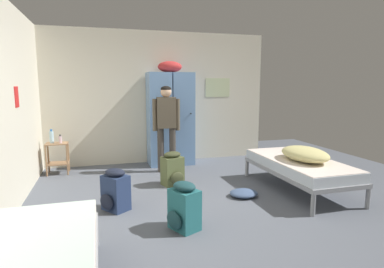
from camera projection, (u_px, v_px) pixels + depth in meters
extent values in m
plane|color=#565B66|center=(198.00, 208.00, 4.24)|extent=(8.74, 8.74, 0.00)
cube|color=beige|center=(158.00, 98.00, 6.65)|extent=(4.64, 0.06, 2.69)
cube|color=beige|center=(218.00, 88.00, 6.94)|extent=(0.55, 0.01, 0.40)
cube|color=red|center=(17.00, 97.00, 4.30)|extent=(0.01, 0.20, 0.28)
cube|color=#6B93C6|center=(159.00, 119.00, 6.40)|extent=(0.44, 0.52, 1.85)
cylinder|color=black|center=(168.00, 114.00, 6.16)|extent=(0.02, 0.03, 0.02)
cube|color=#6B93C6|center=(181.00, 119.00, 6.53)|extent=(0.44, 0.52, 1.85)
cylinder|color=black|center=(191.00, 114.00, 6.29)|extent=(0.02, 0.03, 0.02)
ellipsoid|color=red|center=(170.00, 67.00, 6.31)|extent=(0.48, 0.36, 0.22)
cylinder|color=#99704C|center=(46.00, 161.00, 5.65)|extent=(0.03, 0.03, 0.55)
cylinder|color=#99704C|center=(67.00, 160.00, 5.75)|extent=(0.03, 0.03, 0.55)
cylinder|color=#99704C|center=(48.00, 158.00, 5.91)|extent=(0.03, 0.03, 0.55)
cylinder|color=#99704C|center=(69.00, 157.00, 6.01)|extent=(0.03, 0.03, 0.55)
cube|color=#99704C|center=(58.00, 163.00, 5.84)|extent=(0.38, 0.30, 0.02)
cube|color=#99704C|center=(57.00, 144.00, 5.79)|extent=(0.38, 0.30, 0.02)
cylinder|color=gray|center=(288.00, 165.00, 5.93)|extent=(0.06, 0.06, 0.28)
cylinder|color=gray|center=(247.00, 168.00, 5.70)|extent=(0.06, 0.06, 0.28)
cylinder|color=gray|center=(368.00, 199.00, 4.19)|extent=(0.06, 0.06, 0.28)
cylinder|color=gray|center=(313.00, 205.00, 3.95)|extent=(0.06, 0.06, 0.28)
cube|color=gray|center=(299.00, 170.00, 4.92)|extent=(0.90, 1.90, 0.06)
cube|color=silver|center=(299.00, 164.00, 4.90)|extent=(0.87, 1.84, 0.14)
cube|color=silver|center=(299.00, 159.00, 4.89)|extent=(0.86, 1.82, 0.01)
cylinder|color=gray|center=(2.00, 244.00, 2.99)|extent=(0.06, 0.06, 0.28)
cylinder|color=gray|center=(96.00, 232.00, 3.23)|extent=(0.06, 0.06, 0.28)
cube|color=silver|center=(29.00, 262.00, 2.20)|extent=(0.87, 1.84, 0.14)
cube|color=silver|center=(28.00, 252.00, 2.19)|extent=(0.86, 1.82, 0.01)
ellipsoid|color=#D1C67F|center=(305.00, 154.00, 4.77)|extent=(0.57, 0.87, 0.20)
cylinder|color=#3D3833|center=(173.00, 150.00, 5.98)|extent=(0.12, 0.12, 0.83)
cylinder|color=#3D3833|center=(161.00, 150.00, 5.94)|extent=(0.12, 0.12, 0.83)
cube|color=brown|center=(166.00, 113.00, 5.86)|extent=(0.36, 0.24, 0.56)
cylinder|color=brown|center=(178.00, 115.00, 5.90)|extent=(0.08, 0.08, 0.58)
cylinder|color=brown|center=(155.00, 115.00, 5.83)|extent=(0.08, 0.08, 0.58)
sphere|color=#DBAD89|center=(166.00, 92.00, 5.80)|extent=(0.20, 0.20, 0.20)
ellipsoid|color=black|center=(166.00, 89.00, 5.79)|extent=(0.19, 0.19, 0.11)
cylinder|color=#B2DBEA|center=(52.00, 137.00, 5.76)|extent=(0.07, 0.07, 0.22)
cylinder|color=#2666B2|center=(51.00, 130.00, 5.74)|extent=(0.04, 0.04, 0.04)
cylinder|color=beige|center=(60.00, 140.00, 5.76)|extent=(0.05, 0.05, 0.13)
cylinder|color=black|center=(60.00, 135.00, 5.74)|extent=(0.03, 0.03, 0.03)
cube|color=#23666B|center=(184.00, 209.00, 3.59)|extent=(0.35, 0.39, 0.46)
ellipsoid|color=#193D42|center=(174.00, 220.00, 3.50)|extent=(0.18, 0.25, 0.20)
ellipsoid|color=#193D42|center=(184.00, 186.00, 3.55)|extent=(0.32, 0.35, 0.10)
cube|color=black|center=(188.00, 202.00, 3.74)|extent=(0.04, 0.06, 0.32)
cube|color=black|center=(199.00, 207.00, 3.61)|extent=(0.04, 0.06, 0.32)
cube|color=#566038|center=(172.00, 171.00, 5.19)|extent=(0.37, 0.32, 0.46)
ellipsoid|color=#383D23|center=(177.00, 178.00, 5.08)|extent=(0.25, 0.14, 0.20)
ellipsoid|color=#383D23|center=(172.00, 155.00, 5.15)|extent=(0.34, 0.29, 0.10)
cube|color=black|center=(164.00, 168.00, 5.25)|extent=(0.05, 0.04, 0.32)
cube|color=black|center=(173.00, 167.00, 5.34)|extent=(0.05, 0.04, 0.32)
cube|color=navy|center=(116.00, 193.00, 4.15)|extent=(0.38, 0.40, 0.46)
ellipsoid|color=black|center=(107.00, 202.00, 4.04)|extent=(0.21, 0.24, 0.20)
ellipsoid|color=black|center=(115.00, 172.00, 4.10)|extent=(0.35, 0.36, 0.10)
cube|color=black|center=(119.00, 187.00, 4.30)|extent=(0.05, 0.05, 0.32)
cube|color=black|center=(128.00, 190.00, 4.20)|extent=(0.05, 0.05, 0.32)
ellipsoid|color=#42567A|center=(244.00, 193.00, 4.66)|extent=(0.41, 0.36, 0.10)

